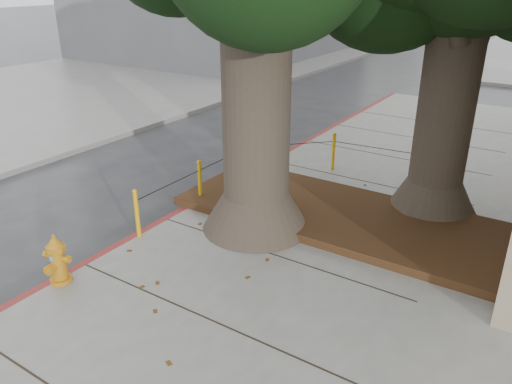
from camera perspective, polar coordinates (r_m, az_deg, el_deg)
ground at (r=7.70m, az=-9.39°, el=-13.34°), size 140.00×140.00×0.00m
sidewalk_opposite at (r=23.75m, az=-18.70°, el=11.50°), size 14.00×60.00×0.15m
curb_red at (r=10.40m, az=-8.45°, el=-2.35°), size 0.14×26.00×0.16m
planter_bed at (r=9.98m, az=9.62°, el=-2.59°), size 6.40×2.60×0.16m
bollard_ring at (r=10.93m, az=2.35°, el=2.59°), size 3.79×5.39×0.95m
fire_hydrant at (r=8.35m, az=-21.76°, el=-7.16°), size 0.43×0.41×0.82m
car_dark at (r=29.24m, az=-3.50°, el=15.71°), size 1.91×3.96×1.11m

